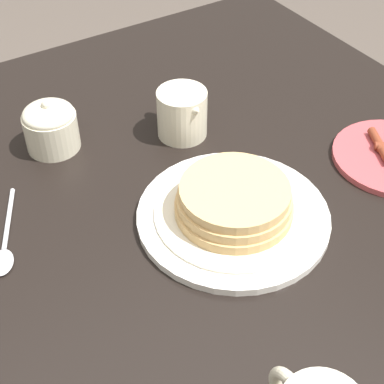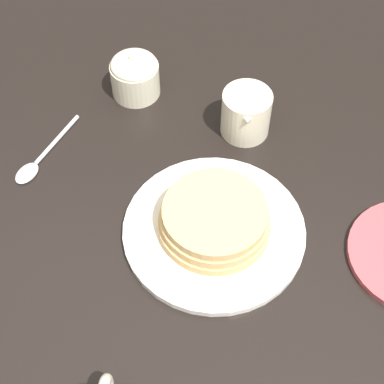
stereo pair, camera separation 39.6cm
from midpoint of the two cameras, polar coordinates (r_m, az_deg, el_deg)
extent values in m
plane|color=#51473F|center=(1.54, 7.49, -16.16)|extent=(8.00, 8.00, 0.00)
cube|color=black|center=(0.89, 12.52, 0.52)|extent=(1.11, 1.05, 0.03)
cube|color=black|center=(1.52, -9.23, 7.79)|extent=(0.07, 0.07, 0.73)
cylinder|color=white|center=(0.85, 14.61, -1.55)|extent=(0.28, 0.28, 0.01)
cylinder|color=beige|center=(0.84, 14.72, -1.25)|extent=(0.23, 0.23, 0.00)
cylinder|color=tan|center=(0.84, 14.86, -0.86)|extent=(0.17, 0.17, 0.02)
cylinder|color=tan|center=(0.82, 15.08, -0.24)|extent=(0.16, 0.16, 0.02)
cylinder|color=tan|center=(0.81, 15.31, 0.39)|extent=(0.16, 0.16, 0.02)
cylinder|color=beige|center=(0.97, 16.50, 9.96)|extent=(0.08, 0.08, 0.08)
cone|color=beige|center=(0.93, 17.18, 9.65)|extent=(0.04, 0.04, 0.04)
torus|color=beige|center=(1.00, 16.33, 11.96)|extent=(0.05, 0.01, 0.05)
cylinder|color=beige|center=(1.01, 4.60, 13.58)|extent=(0.09, 0.09, 0.06)
ellipsoid|color=beige|center=(0.99, 4.73, 15.08)|extent=(0.08, 0.08, 0.03)
sphere|color=beige|center=(0.98, 4.80, 15.87)|extent=(0.02, 0.02, 0.02)
cylinder|color=silver|center=(0.94, -3.07, 7.68)|extent=(0.11, 0.06, 0.01)
ellipsoid|color=silver|center=(0.90, -5.77, 4.24)|extent=(0.06, 0.05, 0.01)
camera|label=1|loc=(0.20, -68.29, -10.35)|focal=55.00mm
camera|label=2|loc=(0.20, 111.71, 10.35)|focal=55.00mm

